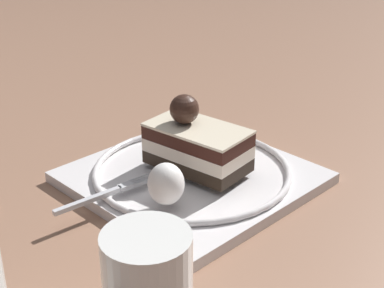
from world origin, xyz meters
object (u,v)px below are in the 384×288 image
Objects in this scene: fork at (108,193)px; dessert_plate at (192,175)px; cake_slice at (196,143)px; whipped_cream_dollop at (166,184)px.

dessert_plate is at bearing 174.54° from fork.
dessert_plate is at bearing -4.16° from cake_slice.
dessert_plate is 0.11m from fork.
whipped_cream_dollop is 0.07m from fork.
dessert_plate is 0.09m from whipped_cream_dollop.
cake_slice is 0.09m from whipped_cream_dollop.
dessert_plate is 2.05× the size of cake_slice.
whipped_cream_dollop reaches higher than fork.
cake_slice reaches higher than dessert_plate.
dessert_plate is 5.74× the size of whipped_cream_dollop.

